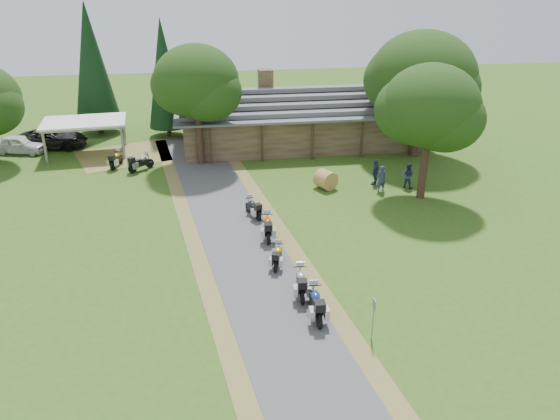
{
  "coord_description": "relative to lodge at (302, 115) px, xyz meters",
  "views": [
    {
      "loc": [
        -2.62,
        -20.96,
        14.22
      ],
      "look_at": [
        1.5,
        6.64,
        1.6
      ],
      "focal_mm": 35.0,
      "sensor_mm": 36.0,
      "label": 1
    }
  ],
  "objects": [
    {
      "name": "carport",
      "position": [
        -17.86,
        -0.47,
        -1.05
      ],
      "size": [
        6.79,
        4.83,
        2.79
      ],
      "primitive_type": null,
      "rotation": [
        0.0,
        0.0,
        0.09
      ],
      "color": "silver",
      "rests_on": "ground"
    },
    {
      "name": "ground",
      "position": [
        -6.0,
        -24.0,
        -2.45
      ],
      "size": [
        120.0,
        120.0,
        0.0
      ],
      "primitive_type": "plane",
      "color": "#325919",
      "rests_on": "ground"
    },
    {
      "name": "cedar_near",
      "position": [
        -11.48,
        3.85,
        2.67
      ],
      "size": [
        3.33,
        3.33,
        10.24
      ],
      "primitive_type": "cone",
      "color": "black",
      "rests_on": "ground"
    },
    {
      "name": "motorcycle_row_d",
      "position": [
        -5.22,
        -17.51,
        -1.73
      ],
      "size": [
        0.87,
        2.16,
        1.44
      ],
      "primitive_type": null,
      "rotation": [
        0.0,
        0.0,
        1.48
      ],
      "color": "#B44102",
      "rests_on": "ground"
    },
    {
      "name": "motorcycle_row_b",
      "position": [
        -4.43,
        -23.51,
        -1.76
      ],
      "size": [
        0.87,
        2.08,
        1.38
      ],
      "primitive_type": null,
      "rotation": [
        0.0,
        0.0,
        1.47
      ],
      "color": "#A0A3A8",
      "rests_on": "ground"
    },
    {
      "name": "cedar_far",
      "position": [
        -17.74,
        5.68,
        3.33
      ],
      "size": [
        4.02,
        4.02,
        11.57
      ],
      "primitive_type": "cone",
      "color": "black",
      "rests_on": "ground"
    },
    {
      "name": "oak_lodge_right",
      "position": [
        8.37,
        -4.92,
        2.68
      ],
      "size": [
        8.21,
        8.21,
        10.26
      ],
      "primitive_type": null,
      "color": "black",
      "rests_on": "ground"
    },
    {
      "name": "sign_post",
      "position": [
        -2.17,
        -27.35,
        -1.45
      ],
      "size": [
        0.36,
        0.06,
        2.0
      ],
      "primitive_type": null,
      "color": "gray",
      "rests_on": "ground"
    },
    {
      "name": "person_c",
      "position": [
        3.29,
        -10.47,
        -1.36
      ],
      "size": [
        0.73,
        0.76,
        2.18
      ],
      "primitive_type": "imported",
      "rotation": [
        0.0,
        0.0,
        4.08
      ],
      "color": "navy",
      "rests_on": "ground"
    },
    {
      "name": "oak_lodge_left",
      "position": [
        -8.76,
        -4.26,
        2.72
      ],
      "size": [
        6.29,
        6.29,
        10.33
      ],
      "primitive_type": null,
      "color": "black",
      "rests_on": "ground"
    },
    {
      "name": "motorcycle_carport_b",
      "position": [
        -13.24,
        -5.1,
        -1.77
      ],
      "size": [
        1.94,
        1.79,
        1.36
      ],
      "primitive_type": null,
      "rotation": [
        0.0,
        0.0,
        0.71
      ],
      "color": "gray",
      "rests_on": "ground"
    },
    {
      "name": "car_dark_suv",
      "position": [
        -21.13,
        1.71,
        -1.26
      ],
      "size": [
        3.15,
        6.4,
        2.38
      ],
      "primitive_type": "imported",
      "rotation": [
        0.0,
        0.0,
        1.49
      ],
      "color": "black",
      "rests_on": "ground"
    },
    {
      "name": "driveway",
      "position": [
        -6.5,
        -20.0,
        -2.45
      ],
      "size": [
        51.95,
        51.95,
        0.0
      ],
      "primitive_type": "plane",
      "rotation": [
        0.0,
        0.0,
        0.14
      ],
      "color": "#464648",
      "rests_on": "ground"
    },
    {
      "name": "motorcycle_row_e",
      "position": [
        -5.75,
        -14.54,
        -1.82
      ],
      "size": [
        1.15,
        1.93,
        1.25
      ],
      "primitive_type": null,
      "rotation": [
        0.0,
        0.0,
        1.9
      ],
      "color": "black",
      "rests_on": "ground"
    },
    {
      "name": "motorcycle_carport_a",
      "position": [
        -15.18,
        -4.02,
        -1.79
      ],
      "size": [
        1.11,
        2.04,
        1.33
      ],
      "primitive_type": null,
      "rotation": [
        0.0,
        0.0,
        1.31
      ],
      "color": "#EDA109",
      "rests_on": "ground"
    },
    {
      "name": "motorcycle_row_a",
      "position": [
        -4.1,
        -25.37,
        -1.72
      ],
      "size": [
        0.76,
        2.16,
        1.47
      ],
      "primitive_type": null,
      "rotation": [
        0.0,
        0.0,
        1.54
      ],
      "color": "navy",
      "rests_on": "ground"
    },
    {
      "name": "person_a",
      "position": [
        3.29,
        -11.78,
        -1.36
      ],
      "size": [
        0.7,
        0.57,
        2.18
      ],
      "primitive_type": "imported",
      "rotation": [
        0.0,
        0.0,
        3.35
      ],
      "color": "navy",
      "rests_on": "ground"
    },
    {
      "name": "motorcycle_row_c",
      "position": [
        -5.12,
        -20.68,
        -1.85
      ],
      "size": [
        1.04,
        1.85,
        1.2
      ],
      "primitive_type": null,
      "rotation": [
        0.0,
        0.0,
        1.29
      ],
      "color": "#DB9E03",
      "rests_on": "ground"
    },
    {
      "name": "car_white_sedan",
      "position": [
        -23.38,
        0.67,
        -1.54
      ],
      "size": [
        3.67,
        5.9,
        1.83
      ],
      "primitive_type": "imported",
      "rotation": [
        0.0,
        0.0,
        1.31
      ],
      "color": "white",
      "rests_on": "ground"
    },
    {
      "name": "person_b",
      "position": [
        5.33,
        -11.36,
        -1.4
      ],
      "size": [
        0.73,
        0.71,
        2.1
      ],
      "primitive_type": "imported",
      "rotation": [
        0.0,
        0.0,
        2.43
      ],
      "color": "navy",
      "rests_on": "ground"
    },
    {
      "name": "lodge",
      "position": [
        0.0,
        0.0,
        0.0
      ],
      "size": [
        21.4,
        9.4,
        4.9
      ],
      "primitive_type": null,
      "color": "brown",
      "rests_on": "ground"
    },
    {
      "name": "oak_driveway",
      "position": [
        5.6,
        -13.19,
        2.54
      ],
      "size": [
        6.12,
        6.12,
        9.99
      ],
      "primitive_type": null,
      "color": "black",
      "rests_on": "ground"
    },
    {
      "name": "hay_bale",
      "position": [
        -0.32,
        -10.7,
        -1.8
      ],
      "size": [
        1.69,
        1.64,
        1.29
      ],
      "primitive_type": "cylinder",
      "rotation": [
        1.57,
        0.0,
        0.47
      ],
      "color": "#A2773B",
      "rests_on": "ground"
    }
  ]
}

